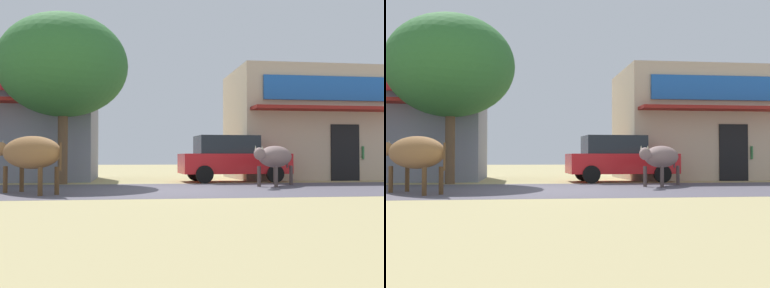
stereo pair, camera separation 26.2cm
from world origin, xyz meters
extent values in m
plane|color=tan|center=(0.00, 0.00, 0.00)|extent=(80.00, 80.00, 0.00)
cube|color=#4F4B56|center=(0.00, 0.00, 0.00)|extent=(72.00, 5.54, 0.00)
cube|color=slate|center=(-6.11, 6.08, 2.31)|extent=(7.10, 4.31, 4.62)
cube|color=#C3AA90|center=(6.06, 6.08, 2.20)|extent=(6.11, 4.31, 4.41)
cube|color=blue|center=(6.06, 3.86, 3.44)|extent=(4.89, 0.10, 0.90)
cube|color=maroon|center=(6.06, 3.47, 2.65)|extent=(5.86, 0.90, 0.12)
cube|color=black|center=(6.75, 3.89, 1.05)|extent=(1.10, 0.06, 2.10)
cylinder|color=brown|center=(-3.40, 3.10, 1.26)|extent=(0.32, 0.32, 2.52)
ellipsoid|color=#2E6A30|center=(-3.40, 3.10, 3.90)|extent=(4.23, 4.23, 3.38)
cube|color=red|center=(2.49, 3.81, 0.65)|extent=(3.91, 1.83, 0.70)
cube|color=#1E2328|center=(2.20, 3.80, 1.32)|extent=(2.18, 1.62, 0.64)
cylinder|color=black|center=(3.70, 4.70, 0.30)|extent=(0.61, 0.21, 0.60)
cylinder|color=black|center=(3.78, 3.04, 0.30)|extent=(0.61, 0.21, 0.60)
cylinder|color=black|center=(1.21, 4.59, 0.30)|extent=(0.61, 0.21, 0.60)
cylinder|color=black|center=(1.28, 2.93, 0.30)|extent=(0.61, 0.21, 0.60)
ellipsoid|color=olive|center=(-3.62, -0.95, 1.00)|extent=(2.04, 2.11, 0.80)
ellipsoid|color=olive|center=(-4.58, 0.07, 1.10)|extent=(0.59, 0.60, 0.36)
cone|color=beige|center=(-4.54, 0.17, 1.28)|extent=(0.06, 0.06, 0.12)
cylinder|color=brown|center=(-4.30, -0.56, 0.33)|extent=(0.11, 0.11, 0.66)
cylinder|color=brown|center=(-3.97, -0.25, 0.33)|extent=(0.11, 0.11, 0.66)
cylinder|color=brown|center=(-3.27, -1.64, 0.33)|extent=(0.11, 0.11, 0.66)
cylinder|color=brown|center=(-2.94, -1.33, 0.33)|extent=(0.11, 0.11, 0.66)
cylinder|color=brown|center=(-2.80, -1.81, 0.90)|extent=(0.05, 0.05, 0.64)
ellipsoid|color=#806763|center=(3.24, 1.33, 0.90)|extent=(1.93, 2.22, 0.67)
ellipsoid|color=#806763|center=(2.43, 0.25, 0.98)|extent=(0.56, 0.62, 0.36)
cone|color=beige|center=(2.47, 0.15, 1.16)|extent=(0.06, 0.06, 0.12)
cone|color=beige|center=(2.32, 0.27, 1.16)|extent=(0.06, 0.06, 0.12)
cylinder|color=#4D3E3B|center=(3.02, 0.59, 0.31)|extent=(0.11, 0.11, 0.61)
cylinder|color=#4D3E3B|center=(2.60, 0.91, 0.31)|extent=(0.11, 0.11, 0.61)
cylinder|color=#4D3E3B|center=(3.88, 1.74, 0.31)|extent=(0.11, 0.11, 0.61)
cylinder|color=#4D3E3B|center=(3.46, 2.06, 0.31)|extent=(0.11, 0.11, 0.61)
cylinder|color=#4D3E3B|center=(3.93, 2.25, 0.80)|extent=(0.05, 0.05, 0.54)
cylinder|color=brown|center=(7.46, 4.25, 0.38)|extent=(0.14, 0.14, 0.75)
cylinder|color=brown|center=(7.46, 4.07, 0.38)|extent=(0.14, 0.14, 0.75)
cube|color=#33723F|center=(7.46, 4.16, 1.02)|extent=(0.42, 0.29, 0.53)
sphere|color=tan|center=(7.46, 4.16, 1.39)|extent=(0.20, 0.20, 0.20)
cylinder|color=#33723F|center=(7.46, 4.42, 1.05)|extent=(0.09, 0.09, 0.48)
cylinder|color=#33723F|center=(7.46, 3.90, 1.05)|extent=(0.09, 0.09, 0.48)
camera|label=1|loc=(-1.31, -12.83, 0.90)|focal=44.38mm
camera|label=2|loc=(-1.05, -12.86, 0.90)|focal=44.38mm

